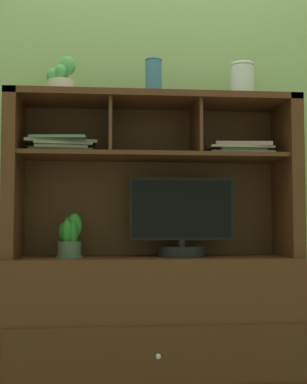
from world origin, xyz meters
name	(u,v)px	position (x,y,z in m)	size (l,w,h in m)	color
floor_plane	(154,378)	(0.00, 0.00, -0.01)	(6.00, 6.00, 0.02)	#AE9C8B
back_wall	(149,93)	(0.00, 0.24, 1.40)	(6.00, 0.02, 2.80)	#87A565
media_console	(153,286)	(0.00, 0.01, 0.41)	(1.37, 0.44, 1.32)	#4B2716
tv_monitor	(182,223)	(0.13, -0.02, 0.72)	(0.50, 0.22, 0.38)	black
potted_orchid	(70,237)	(-0.39, -0.01, 0.65)	(0.13, 0.13, 0.21)	#465649
magazine_stack_left	(61,145)	(-0.44, -0.01, 1.08)	(0.35, 0.24, 0.07)	#3A3C45
magazine_stack_centre	(240,150)	(0.42, -0.02, 1.07)	(0.32, 0.22, 0.05)	gray
potted_succulent	(61,81)	(-0.44, 0.03, 1.40)	(0.14, 0.14, 0.20)	beige
ceramic_vase	(242,82)	(0.45, 0.02, 1.41)	(0.12, 0.12, 0.19)	silver
accent_vase	(153,78)	(0.00, 0.00, 1.42)	(0.08, 0.08, 0.19)	teal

